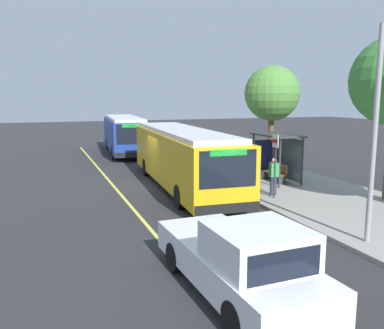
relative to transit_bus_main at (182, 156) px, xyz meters
name	(u,v)px	position (x,y,z in m)	size (l,w,h in m)	color
ground_plane	(157,184)	(-1.19, -1.01, -1.62)	(120.00, 120.00, 0.00)	#2B2B2D
sidewalk_curb	(257,175)	(-1.19, 4.99, -1.54)	(44.00, 6.40, 0.15)	gray
lane_stripe_center	(115,187)	(-1.19, -3.21, -1.61)	(36.00, 0.14, 0.01)	#E0D64C
transit_bus_main	(182,156)	(0.00, 0.00, 0.00)	(12.43, 3.33, 2.95)	gold
transit_bus_second	(124,133)	(-13.98, -0.15, 0.00)	(10.79, 3.47, 2.95)	navy
pickup_truck	(240,261)	(11.19, -2.52, -0.76)	(5.46, 2.18, 1.85)	white
bus_shelter	(278,147)	(0.85, 4.98, 0.30)	(2.90, 1.60, 2.48)	#333338
waiting_bench	(276,172)	(1.02, 4.80, -0.99)	(1.60, 0.48, 0.95)	brown
route_sign_post	(275,157)	(4.04, 2.83, 0.34)	(0.44, 0.08, 2.80)	#333338
pedestrian_commuter	(274,174)	(3.58, 3.06, -0.50)	(0.24, 0.40, 1.69)	#282D47
street_tree_near_shelter	(272,94)	(-2.98, 6.90, 3.10)	(3.39, 3.39, 6.30)	brown
utility_pole	(374,137)	(9.72, 2.57, 1.73)	(0.16, 0.16, 6.40)	gray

